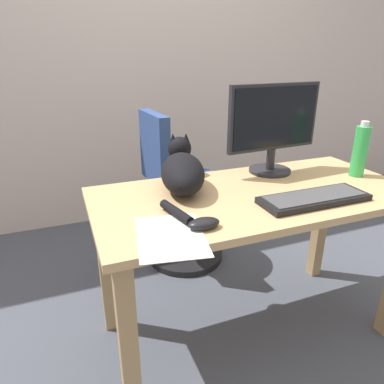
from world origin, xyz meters
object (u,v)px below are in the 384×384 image
cat (182,170)px  computer_mouse (204,223)px  keyboard (314,198)px  water_bottle (360,151)px  monitor (274,125)px  office_chair (178,199)px

cat → computer_mouse: size_ratio=5.36×
keyboard → water_bottle: size_ratio=1.72×
monitor → keyboard: bearing=-96.6°
computer_mouse → water_bottle: bearing=14.7°
office_chair → keyboard: size_ratio=2.18×
water_bottle → office_chair: bearing=133.0°
keyboard → computer_mouse: computer_mouse is taller
keyboard → cat: 0.54m
cat → water_bottle: 0.83m
cat → monitor: bearing=6.2°
keyboard → water_bottle: water_bottle is taller
monitor → keyboard: 0.43m
water_bottle → computer_mouse: bearing=-165.3°
monitor → keyboard: monitor is taller
keyboard → computer_mouse: (-0.49, -0.05, 0.00)m
office_chair → cat: size_ratio=1.62×
office_chair → computer_mouse: (-0.23, -0.93, 0.32)m
computer_mouse → office_chair: bearing=76.3°
monitor → keyboard: size_ratio=1.09×
keyboard → office_chair: bearing=106.4°
office_chair → computer_mouse: 1.01m
monitor → keyboard: (-0.04, -0.37, -0.21)m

